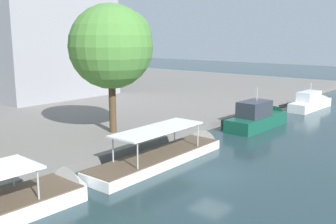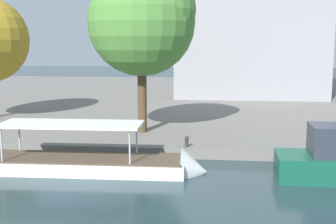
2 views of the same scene
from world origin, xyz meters
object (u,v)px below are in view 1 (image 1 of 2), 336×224
Objects in this scene: motor_yacht_4 at (312,104)px; tree_1 at (115,45)px; mooring_bollard_1 at (173,128)px; tour_boat_2 at (168,157)px; mooring_bollard_0 at (266,102)px; motor_yacht_3 at (259,119)px.

tree_1 reaches higher than motor_yacht_4.
mooring_bollard_1 is at bearing -54.13° from tree_1.
tree_1 reaches higher than mooring_bollard_1.
tour_boat_2 is at bearing -104.22° from tree_1.
motor_yacht_4 is at bearing -36.48° from mooring_bollard_0.
motor_yacht_3 reaches higher than tour_boat_2.
mooring_bollard_1 is at bearing 179.57° from mooring_bollard_0.
motor_yacht_3 reaches higher than mooring_bollard_1.
tour_boat_2 is 1.20× the size of tree_1.
motor_yacht_4 is 24.20m from mooring_bollard_1.
mooring_bollard_1 is at bearing 160.29° from motor_yacht_3.
tree_1 is at bearing 168.58° from mooring_bollard_0.
mooring_bollard_0 is at bearing 145.80° from motor_yacht_4.
mooring_bollard_0 is 1.15× the size of mooring_bollard_1.
motor_yacht_4 is 6.64m from mooring_bollard_0.
mooring_bollard_0 is at bearing 23.51° from motor_yacht_3.
tree_1 is at bearing 165.14° from motor_yacht_4.
mooring_bollard_1 is 0.06× the size of tree_1.
motor_yacht_3 is 16.89m from tree_1.
tree_1 reaches higher than motor_yacht_3.
motor_yacht_4 reaches higher than mooring_bollard_1.
tree_1 is (-12.72, 7.95, 7.76)m from motor_yacht_3.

